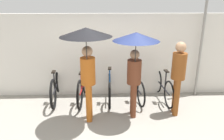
{
  "coord_description": "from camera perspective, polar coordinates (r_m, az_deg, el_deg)",
  "views": [
    {
      "loc": [
        -0.14,
        -3.72,
        2.7
      ],
      "look_at": [
        0.05,
        1.3,
        1.0
      ],
      "focal_mm": 35.0,
      "sensor_mm": 36.0,
      "label": 1
    }
  ],
  "objects": [
    {
      "name": "pedestrian_center",
      "position": [
        4.69,
        6.11,
        4.64
      ],
      "size": [
        0.98,
        0.98,
        2.0
      ],
      "rotation": [
        0.0,
        0.0,
        3.1
      ],
      "color": "brown",
      "rests_on": "ground"
    },
    {
      "name": "parked_bicycle_4",
      "position": [
        6.13,
        13.11,
        -4.09
      ],
      "size": [
        0.44,
        1.71,
        1.04
      ],
      "rotation": [
        0.0,
        0.0,
        1.63
      ],
      "color": "black",
      "rests_on": "ground"
    },
    {
      "name": "parked_bicycle_3",
      "position": [
        6.06,
        6.25,
        -4.14
      ],
      "size": [
        0.44,
        1.63,
        1.09
      ],
      "rotation": [
        0.0,
        0.0,
        1.7
      ],
      "color": "black",
      "rests_on": "ground"
    },
    {
      "name": "pedestrian_trailing",
      "position": [
        5.21,
        16.92,
        -0.73
      ],
      "size": [
        0.32,
        0.32,
        1.76
      ],
      "rotation": [
        0.0,
        0.0,
        3.0
      ],
      "color": "brown",
      "rests_on": "ground"
    },
    {
      "name": "parked_bicycle_0",
      "position": [
        6.13,
        -14.42,
        -4.02
      ],
      "size": [
        0.44,
        1.8,
        0.97
      ],
      "rotation": [
        0.0,
        0.0,
        1.64
      ],
      "color": "black",
      "rests_on": "ground"
    },
    {
      "name": "awning_pole",
      "position": [
        6.38,
        22.13,
        5.08
      ],
      "size": [
        0.07,
        0.07,
        2.7
      ],
      "color": "gray",
      "rests_on": "ground"
    },
    {
      "name": "parked_bicycle_2",
      "position": [
        5.95,
        -0.64,
        -4.44
      ],
      "size": [
        0.44,
        1.69,
        1.11
      ],
      "rotation": [
        0.0,
        0.0,
        1.54
      ],
      "color": "black",
      "rests_on": "ground"
    },
    {
      "name": "pedestrian_leading",
      "position": [
        4.49,
        -6.64,
        5.52
      ],
      "size": [
        1.05,
        1.05,
        2.12
      ],
      "rotation": [
        0.0,
        0.0,
        3.13
      ],
      "color": "#B25619",
      "rests_on": "ground"
    },
    {
      "name": "ground_plane",
      "position": [
        4.6,
        -0.0,
        -17.24
      ],
      "size": [
        30.0,
        30.0,
        0.0
      ],
      "primitive_type": "plane",
      "color": "gray"
    },
    {
      "name": "back_wall",
      "position": [
        6.07,
        -0.77,
        3.81
      ],
      "size": [
        11.01,
        0.12,
        2.28
      ],
      "color": "silver",
      "rests_on": "ground"
    },
    {
      "name": "parked_bicycle_1",
      "position": [
        5.95,
        -7.68,
        -4.3
      ],
      "size": [
        0.44,
        1.76,
        1.02
      ],
      "rotation": [
        0.0,
        0.0,
        1.52
      ],
      "color": "black",
      "rests_on": "ground"
    }
  ]
}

